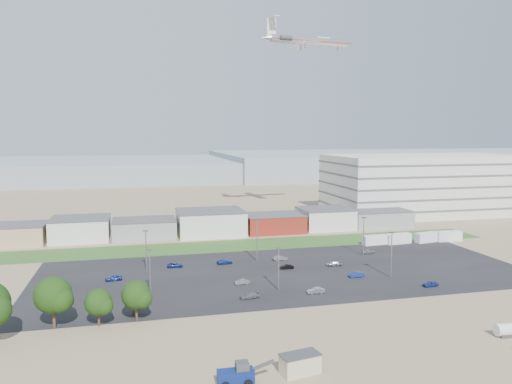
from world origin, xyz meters
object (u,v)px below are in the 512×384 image
object	(u,v)px
telehandler	(236,374)
parked_car_12	(334,264)
portable_shed	(300,364)
parked_car_9	(175,265)
parked_car_5	(114,278)
parked_car_2	(430,284)
parked_car_8	(368,252)
parked_car_6	(225,262)
storage_tank_nw	(507,329)
parked_car_4	(242,282)
parked_car_1	(356,275)
parked_car_11	(280,258)
parked_car_13	(316,291)
parked_car_7	(287,267)
parked_car_3	(250,296)
airliner	(309,41)
box_trailer_a	(375,240)

from	to	relation	value
telehandler	parked_car_12	bearing A→B (deg)	57.44
portable_shed	parked_car_9	size ratio (longest dim) A/B	1.41
parked_car_9	parked_car_5	bearing A→B (deg)	123.38
parked_car_2	parked_car_12	bearing A→B (deg)	-147.52
parked_car_2	parked_car_8	size ratio (longest dim) A/B	1.00
parked_car_6	parked_car_2	bearing A→B (deg)	-132.73
storage_tank_nw	parked_car_4	size ratio (longest dim) A/B	1.20
parked_car_9	parked_car_1	bearing A→B (deg)	-111.37
parked_car_2	parked_car_4	distance (m)	42.28
parked_car_11	parked_car_13	bearing A→B (deg)	179.65
parked_car_1	parked_car_7	xyz separation A→B (m)	(-13.99, 10.90, -0.06)
parked_car_1	parked_car_12	size ratio (longest dim) A/B	0.93
parked_car_3	parked_car_9	distance (m)	31.15
storage_tank_nw	parked_car_4	xyz separation A→B (m)	(-37.25, 39.46, -0.68)
airliner	parked_car_8	world-z (taller)	airliner
parked_car_1	parked_car_4	distance (m)	27.71
parked_car_5	parked_car_8	distance (m)	70.43
storage_tank_nw	parked_car_1	world-z (taller)	storage_tank_nw
storage_tank_nw	airliner	size ratio (longest dim) A/B	0.10
parked_car_2	parked_car_12	size ratio (longest dim) A/B	0.85
parked_car_6	parked_car_12	size ratio (longest dim) A/B	0.99
parked_car_2	parked_car_13	bearing A→B (deg)	-94.22
parked_car_2	parked_car_7	distance (m)	34.53
parked_car_4	parked_car_11	xyz separation A→B (m)	(14.55, 18.52, 0.08)
portable_shed	parked_car_7	size ratio (longest dim) A/B	1.65
airliner	parked_car_12	distance (m)	101.33
parked_car_3	storage_tank_nw	bearing A→B (deg)	45.06
box_trailer_a	parked_car_9	world-z (taller)	box_trailer_a
box_trailer_a	parked_car_2	xyz separation A→B (m)	(-7.74, -41.87, -0.85)
parked_car_3	parked_car_9	world-z (taller)	parked_car_3
parked_car_11	parked_car_12	world-z (taller)	parked_car_11
parked_car_1	parked_car_13	world-z (taller)	parked_car_1
portable_shed	storage_tank_nw	world-z (taller)	portable_shed
box_trailer_a	parked_car_5	distance (m)	79.53
parked_car_1	parked_car_13	distance (m)	16.56
portable_shed	parked_car_8	world-z (taller)	portable_shed
box_trailer_a	parked_car_6	distance (m)	50.44
parked_car_2	parked_car_11	world-z (taller)	parked_car_11
parked_car_3	parked_car_8	distance (m)	51.34
storage_tank_nw	parked_car_12	bearing A→B (deg)	102.48
parked_car_11	parked_car_9	bearing A→B (deg)	91.50
parked_car_2	parked_car_9	bearing A→B (deg)	-119.87
storage_tank_nw	parked_car_9	bearing A→B (deg)	131.46
parked_car_3	parked_car_8	bearing A→B (deg)	118.59
parked_car_5	parked_car_12	size ratio (longest dim) A/B	0.93
parked_car_7	telehandler	bearing A→B (deg)	-21.71
telehandler	parked_car_12	world-z (taller)	telehandler
box_trailer_a	parked_car_3	xyz separation A→B (m)	(-48.91, -40.13, -0.84)
storage_tank_nw	parked_car_12	size ratio (longest dim) A/B	1.00
parked_car_1	parked_car_11	xyz separation A→B (m)	(-13.14, 19.55, 0.02)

